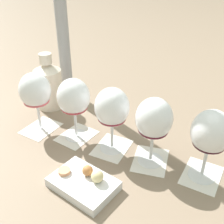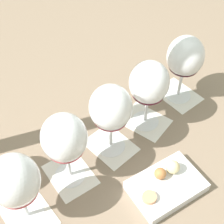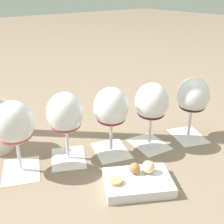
{
  "view_description": "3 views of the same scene",
  "coord_description": "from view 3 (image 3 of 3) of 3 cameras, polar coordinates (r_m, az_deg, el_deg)",
  "views": [
    {
      "loc": [
        0.09,
        -0.66,
        0.52
      ],
      "look_at": [
        0.0,
        -0.0,
        0.13
      ],
      "focal_mm": 45.0,
      "sensor_mm": 36.0,
      "label": 1
    },
    {
      "loc": [
        -0.46,
        -0.25,
        0.69
      ],
      "look_at": [
        0.0,
        -0.0,
        0.13
      ],
      "focal_mm": 55.0,
      "sensor_mm": 36.0,
      "label": 2
    },
    {
      "loc": [
        -0.43,
        -0.56,
        0.45
      ],
      "look_at": [
        0.0,
        -0.0,
        0.13
      ],
      "focal_mm": 45.0,
      "sensor_mm": 36.0,
      "label": 3
    }
  ],
  "objects": [
    {
      "name": "tasting_card_1",
      "position": [
        0.81,
        -8.84,
        -9.19
      ],
      "size": [
        0.14,
        0.15,
        0.0
      ],
      "color": "silver",
      "rests_on": "ground_plane"
    },
    {
      "name": "tasting_card_0",
      "position": [
        0.79,
        -17.94,
        -11.18
      ],
      "size": [
        0.13,
        0.15,
        0.0
      ],
      "color": "silver",
      "rests_on": "ground_plane"
    },
    {
      "name": "tasting_card_2",
      "position": [
        0.84,
        0.15,
        -7.82
      ],
      "size": [
        0.13,
        0.14,
        0.0
      ],
      "color": "silver",
      "rests_on": "ground_plane"
    },
    {
      "name": "tasting_card_3",
      "position": [
        0.87,
        7.54,
        -6.45
      ],
      "size": [
        0.11,
        0.13,
        0.0
      ],
      "color": "silver",
      "rests_on": "ground_plane"
    },
    {
      "name": "ground_plane",
      "position": [
        0.84,
        -0.16,
        -7.89
      ],
      "size": [
        8.0,
        8.0,
        0.0
      ],
      "primitive_type": "plane",
      "color": "#7F6B56"
    },
    {
      "name": "snack_dish",
      "position": [
        0.7,
        5.29,
        -13.78
      ],
      "size": [
        0.19,
        0.17,
        0.06
      ],
      "color": "silver",
      "rests_on": "ground_plane"
    },
    {
      "name": "wine_glass_4",
      "position": [
        0.89,
        16.1,
        2.72
      ],
      "size": [
        0.1,
        0.1,
        0.19
      ],
      "color": "white",
      "rests_on": "tasting_card_4"
    },
    {
      "name": "tasting_card_4",
      "position": [
        0.94,
        15.19,
        -4.72
      ],
      "size": [
        0.13,
        0.15,
        0.0
      ],
      "color": "silver",
      "rests_on": "ground_plane"
    },
    {
      "name": "wine_glass_0",
      "position": [
        0.73,
        -19.26,
        -2.64
      ],
      "size": [
        0.1,
        0.1,
        0.19
      ],
      "color": "white",
      "rests_on": "tasting_card_0"
    },
    {
      "name": "wine_glass_2",
      "position": [
        0.77,
        0.16,
        0.46
      ],
      "size": [
        0.1,
        0.1,
        0.19
      ],
      "color": "white",
      "rests_on": "tasting_card_2"
    },
    {
      "name": "wine_glass_3",
      "position": [
        0.82,
        8.04,
        1.52
      ],
      "size": [
        0.1,
        0.1,
        0.19
      ],
      "color": "white",
      "rests_on": "tasting_card_3"
    },
    {
      "name": "wine_glass_1",
      "position": [
        0.75,
        -9.48,
        -0.75
      ],
      "size": [
        0.1,
        0.1,
        0.19
      ],
      "color": "white",
      "rests_on": "tasting_card_1"
    }
  ]
}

